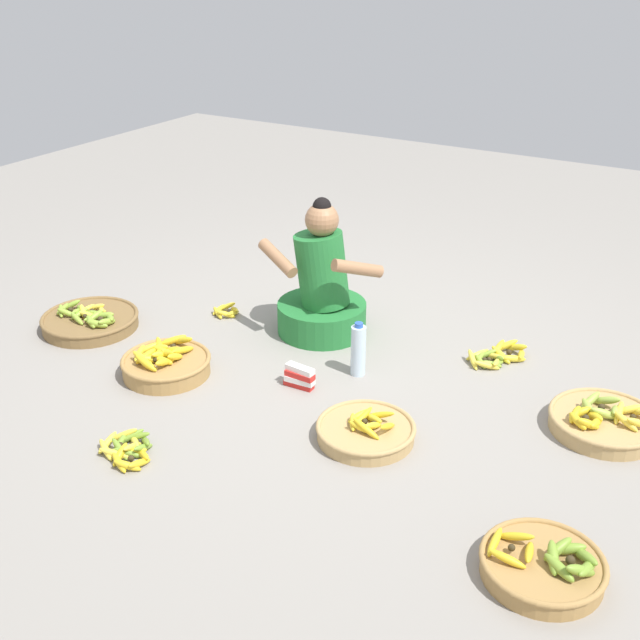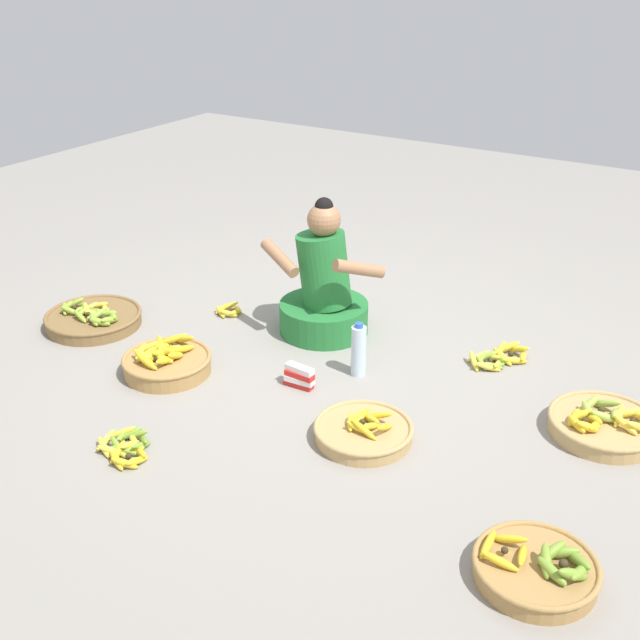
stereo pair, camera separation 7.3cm
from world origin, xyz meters
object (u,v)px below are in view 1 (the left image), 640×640
object	(u,v)px
loose_bananas_mid_left	(497,356)
packet_carton_stack	(300,377)
banana_basket_back_center	(366,431)
banana_basket_mid_right	(605,421)
vendor_woman_front	(322,291)
banana_basket_front_center	(90,320)
loose_bananas_back_right	(127,449)
water_bottle	(358,350)
banana_basket_front_right	(543,565)
loose_bananas_front_left	(226,311)
banana_basket_back_left	(166,363)

from	to	relation	value
loose_bananas_mid_left	packet_carton_stack	xyz separation A→B (m)	(-0.78, -0.80, 0.03)
banana_basket_back_center	banana_basket_mid_right	xyz separation A→B (m)	(0.93, 0.63, 0.01)
vendor_woman_front	banana_basket_front_center	distance (m)	1.39
loose_bananas_back_right	banana_basket_mid_right	bearing A→B (deg)	35.64
banana_basket_mid_right	banana_basket_front_center	distance (m)	2.91
banana_basket_mid_right	loose_bananas_mid_left	world-z (taller)	banana_basket_mid_right
loose_bananas_back_right	water_bottle	size ratio (longest dim) A/B	1.03
banana_basket_front_right	loose_bananas_back_right	bearing A→B (deg)	-173.55
vendor_woman_front	packet_carton_stack	distance (m)	0.69
loose_bananas_front_left	loose_bananas_mid_left	bearing A→B (deg)	10.03
banana_basket_back_center	packet_carton_stack	world-z (taller)	banana_basket_back_center
banana_basket_back_left	packet_carton_stack	distance (m)	0.73
banana_basket_back_center	banana_basket_back_left	bearing A→B (deg)	-179.77
loose_bananas_front_left	water_bottle	bearing A→B (deg)	-12.60
banana_basket_back_center	packet_carton_stack	bearing A→B (deg)	154.95
loose_bananas_mid_left	banana_basket_back_center	bearing A→B (deg)	-104.45
banana_basket_mid_right	loose_bananas_back_right	bearing A→B (deg)	-144.36
banana_basket_back_left	banana_basket_mid_right	distance (m)	2.22
banana_basket_front_right	loose_bananas_mid_left	bearing A→B (deg)	115.02
vendor_woman_front	loose_bananas_mid_left	xyz separation A→B (m)	(1.01, 0.19, -0.23)
banana_basket_front_center	water_bottle	world-z (taller)	water_bottle
banana_basket_front_right	packet_carton_stack	distance (m)	1.63
loose_bananas_front_left	banana_basket_back_left	bearing A→B (deg)	-77.36
banana_basket_back_center	banana_basket_front_right	xyz separation A→B (m)	(0.96, -0.45, 0.01)
loose_bananas_front_left	loose_bananas_mid_left	distance (m)	1.66
loose_bananas_mid_left	loose_bananas_back_right	size ratio (longest dim) A/B	1.19
loose_bananas_back_right	water_bottle	world-z (taller)	water_bottle
banana_basket_back_center	loose_bananas_mid_left	bearing A→B (deg)	75.55
loose_bananas_front_left	loose_bananas_mid_left	size ratio (longest dim) A/B	0.50
vendor_woman_front	loose_bananas_front_left	world-z (taller)	vendor_woman_front
vendor_woman_front	banana_basket_back_left	xyz separation A→B (m)	(-0.45, -0.86, -0.20)
banana_basket_back_center	loose_bananas_back_right	world-z (taller)	banana_basket_back_center
water_bottle	banana_basket_front_center	bearing A→B (deg)	-168.65
vendor_woman_front	loose_bananas_front_left	xyz separation A→B (m)	(-0.62, -0.10, -0.24)
loose_bananas_front_left	water_bottle	size ratio (longest dim) A/B	0.61
loose_bananas_back_right	loose_bananas_front_left	bearing A→B (deg)	109.65
banana_basket_back_left	loose_bananas_mid_left	xyz separation A→B (m)	(1.47, 1.04, -0.03)
vendor_woman_front	loose_bananas_back_right	bearing A→B (deg)	-94.58
banana_basket_back_left	loose_bananas_back_right	world-z (taller)	banana_basket_back_left
loose_bananas_back_right	water_bottle	bearing A→B (deg)	65.04
banana_basket_front_right	loose_bananas_back_right	xyz separation A→B (m)	(-1.83, -0.21, -0.02)
water_bottle	loose_bananas_mid_left	bearing A→B (deg)	41.66
banana_basket_mid_right	loose_bananas_mid_left	size ratio (longest dim) A/B	1.41
vendor_woman_front	water_bottle	world-z (taller)	vendor_woman_front
banana_basket_front_center	loose_bananas_back_right	distance (m)	1.37
banana_basket_back_center	loose_bananas_front_left	size ratio (longest dim) A/B	2.51
loose_bananas_front_left	loose_bananas_back_right	xyz separation A→B (m)	(0.50, -1.40, 0.00)
banana_basket_back_center	loose_bananas_mid_left	size ratio (longest dim) A/B	1.26
banana_basket_front_right	loose_bananas_back_right	world-z (taller)	banana_basket_front_right
banana_basket_front_right	water_bottle	xyz separation A→B (m)	(-1.28, 0.96, 0.09)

